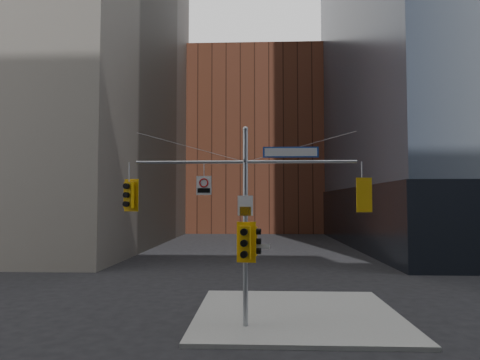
# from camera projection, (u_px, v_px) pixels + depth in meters

# --- Properties ---
(ground) EXTENTS (160.00, 160.00, 0.00)m
(ground) POSITION_uv_depth(u_px,v_px,m) (244.00, 350.00, 13.17)
(ground) COLOR black
(ground) RESTS_ON ground
(sidewalk_corner) EXTENTS (8.00, 8.00, 0.15)m
(sidewalk_corner) POSITION_uv_depth(u_px,v_px,m) (297.00, 314.00, 17.09)
(sidewalk_corner) COLOR gray
(sidewalk_corner) RESTS_ON ground
(brick_midrise) EXTENTS (26.00, 20.00, 28.00)m
(brick_midrise) POSITION_uv_depth(u_px,v_px,m) (255.00, 146.00, 71.77)
(brick_midrise) COLOR brown
(brick_midrise) RESTS_ON ground
(signal_assembly) EXTENTS (8.00, 0.80, 7.30)m
(signal_assembly) POSITION_uv_depth(u_px,v_px,m) (245.00, 206.00, 15.39)
(signal_assembly) COLOR #989BA0
(signal_assembly) RESTS_ON ground
(traffic_light_west_arm) EXTENTS (0.56, 0.53, 1.20)m
(traffic_light_west_arm) POSITION_uv_depth(u_px,v_px,m) (129.00, 195.00, 15.60)
(traffic_light_west_arm) COLOR #E4A60C
(traffic_light_west_arm) RESTS_ON ground
(traffic_light_east_arm) EXTENTS (0.58, 0.53, 1.22)m
(traffic_light_east_arm) POSITION_uv_depth(u_px,v_px,m) (362.00, 195.00, 15.24)
(traffic_light_east_arm) COLOR #E4A60C
(traffic_light_east_arm) RESTS_ON ground
(traffic_light_pole_side) EXTENTS (0.44, 0.37, 1.04)m
(traffic_light_pole_side) POSITION_uv_depth(u_px,v_px,m) (254.00, 241.00, 15.31)
(traffic_light_pole_side) COLOR #E4A60C
(traffic_light_pole_side) RESTS_ON ground
(traffic_light_pole_front) EXTENTS (0.69, 0.60, 1.45)m
(traffic_light_pole_front) POSITION_uv_depth(u_px,v_px,m) (245.00, 243.00, 15.06)
(traffic_light_pole_front) COLOR #E4A60C
(traffic_light_pole_front) RESTS_ON ground
(street_sign_blade) EXTENTS (2.01, 0.06, 0.39)m
(street_sign_blade) POSITION_uv_depth(u_px,v_px,m) (291.00, 152.00, 15.43)
(street_sign_blade) COLOR #11389D
(street_sign_blade) RESTS_ON ground
(regulatory_sign_arm) EXTENTS (0.55, 0.10, 0.68)m
(regulatory_sign_arm) POSITION_uv_depth(u_px,v_px,m) (204.00, 185.00, 15.47)
(regulatory_sign_arm) COLOR silver
(regulatory_sign_arm) RESTS_ON ground
(regulatory_sign_pole) EXTENTS (0.55, 0.08, 0.72)m
(regulatory_sign_pole) POSITION_uv_depth(u_px,v_px,m) (245.00, 206.00, 15.28)
(regulatory_sign_pole) COLOR silver
(regulatory_sign_pole) RESTS_ON ground
(street_blade_ew) EXTENTS (0.84, 0.10, 0.17)m
(street_blade_ew) POSITION_uv_depth(u_px,v_px,m) (258.00, 246.00, 15.31)
(street_blade_ew) COLOR silver
(street_blade_ew) RESTS_ON ground
(street_blade_ns) EXTENTS (0.13, 0.80, 0.16)m
(street_blade_ns) POSITION_uv_depth(u_px,v_px,m) (246.00, 249.00, 15.76)
(street_blade_ns) COLOR #145926
(street_blade_ns) RESTS_ON ground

